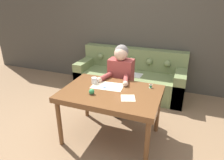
{
  "coord_description": "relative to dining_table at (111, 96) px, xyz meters",
  "views": [
    {
      "loc": [
        0.9,
        -2.0,
        1.86
      ],
      "look_at": [
        0.03,
        0.27,
        0.82
      ],
      "focal_mm": 32.0,
      "sensor_mm": 36.0,
      "label": 1
    }
  ],
  "objects": [
    {
      "name": "thread_spool",
      "position": [
        0.46,
        0.29,
        0.1
      ],
      "size": [
        0.04,
        0.04,
        0.05
      ],
      "color": "#338C4C",
      "rests_on": "dining_table"
    },
    {
      "name": "scissors",
      "position": [
        -0.09,
        0.1,
        0.08
      ],
      "size": [
        0.21,
        0.17,
        0.01
      ],
      "color": "silver",
      "rests_on": "dining_table"
    },
    {
      "name": "ground_plane",
      "position": [
        -0.07,
        -0.14,
        -0.65
      ],
      "size": [
        16.0,
        16.0,
        0.0
      ],
      "primitive_type": "plane",
      "color": "#846647"
    },
    {
      "name": "wall_back",
      "position": [
        -0.07,
        1.91,
        0.65
      ],
      "size": [
        8.0,
        0.06,
        2.6
      ],
      "color": "#474238",
      "rests_on": "ground_plane"
    },
    {
      "name": "person",
      "position": [
        -0.07,
        0.59,
        -0.04
      ],
      "size": [
        0.47,
        0.57,
        1.19
      ],
      "color": "#33281E",
      "rests_on": "ground_plane"
    },
    {
      "name": "pattern_paper_offcut",
      "position": [
        0.26,
        -0.1,
        0.08
      ],
      "size": [
        0.22,
        0.22,
        0.0
      ],
      "color": "beige",
      "rests_on": "dining_table"
    },
    {
      "name": "couch",
      "position": [
        -0.17,
        1.52,
        -0.34
      ],
      "size": [
        2.14,
        0.8,
        0.87
      ],
      "color": "olive",
      "rests_on": "ground_plane"
    },
    {
      "name": "mug",
      "position": [
        -0.3,
        0.14,
        0.12
      ],
      "size": [
        0.11,
        0.08,
        0.09
      ],
      "color": "silver",
      "rests_on": "dining_table"
    },
    {
      "name": "pattern_paper_main",
      "position": [
        -0.1,
        0.13,
        0.08
      ],
      "size": [
        0.44,
        0.3,
        0.0
      ],
      "color": "beige",
      "rests_on": "dining_table"
    },
    {
      "name": "pin_cushion",
      "position": [
        -0.19,
        -0.16,
        0.11
      ],
      "size": [
        0.07,
        0.07,
        0.07
      ],
      "color": "#4C3828",
      "rests_on": "dining_table"
    },
    {
      "name": "dining_table",
      "position": [
        0.0,
        0.0,
        0.0
      ],
      "size": [
        1.27,
        0.87,
        0.72
      ],
      "color": "brown",
      "rests_on": "ground_plane"
    }
  ]
}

